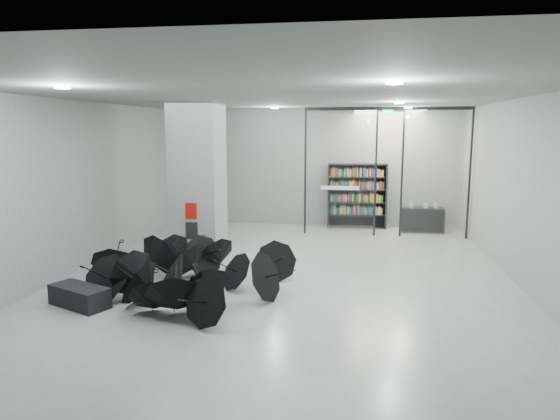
# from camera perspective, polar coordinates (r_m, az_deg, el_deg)

# --- Properties ---
(room) EXTENTS (14.00, 14.02, 4.01)m
(room) POSITION_cam_1_polar(r_m,az_deg,el_deg) (10.40, 0.38, 6.51)
(room) COLOR gray
(room) RESTS_ON ground
(column) EXTENTS (1.20, 1.20, 4.00)m
(column) POSITION_cam_1_polar(r_m,az_deg,el_deg) (12.99, -9.31, 3.20)
(column) COLOR slate
(column) RESTS_ON ground
(fire_cabinet) EXTENTS (0.28, 0.04, 0.38)m
(fire_cabinet) POSITION_cam_1_polar(r_m,az_deg,el_deg) (12.49, -10.11, -0.07)
(fire_cabinet) COLOR #A50A07
(fire_cabinet) RESTS_ON column
(info_panel) EXTENTS (0.30, 0.03, 0.42)m
(info_panel) POSITION_cam_1_polar(r_m,az_deg,el_deg) (12.58, -10.05, -2.32)
(info_panel) COLOR black
(info_panel) RESTS_ON column
(exit_sign) EXTENTS (0.30, 0.06, 0.15)m
(exit_sign) POSITION_cam_1_polar(r_m,az_deg,el_deg) (15.62, 12.21, 10.79)
(exit_sign) COLOR #0CE533
(exit_sign) RESTS_ON room
(glass_partition) EXTENTS (5.06, 0.08, 4.00)m
(glass_partition) POSITION_cam_1_polar(r_m,az_deg,el_deg) (15.85, 11.94, 4.85)
(glass_partition) COLOR silver
(glass_partition) RESTS_ON ground
(bench) EXTENTS (1.33, 0.98, 0.39)m
(bench) POSITION_cam_1_polar(r_m,az_deg,el_deg) (10.36, -21.88, -9.11)
(bench) COLOR black
(bench) RESTS_ON ground
(bookshelf) EXTENTS (2.01, 0.51, 2.19)m
(bookshelf) POSITION_cam_1_polar(r_m,az_deg,el_deg) (17.18, 8.76, 1.61)
(bookshelf) COLOR black
(bookshelf) RESTS_ON ground
(shop_counter) EXTENTS (1.36, 0.57, 0.81)m
(shop_counter) POSITION_cam_1_polar(r_m,az_deg,el_deg) (16.97, 15.89, -1.08)
(shop_counter) COLOR black
(shop_counter) RESTS_ON ground
(umbrella_cluster) EXTENTS (4.66, 4.45, 1.28)m
(umbrella_cluster) POSITION_cam_1_polar(r_m,az_deg,el_deg) (10.47, -10.96, -7.82)
(umbrella_cluster) COLOR black
(umbrella_cluster) RESTS_ON ground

